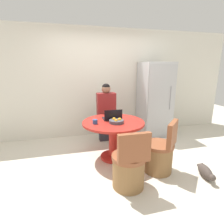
# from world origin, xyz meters

# --- Properties ---
(ground_plane) EXTENTS (12.00, 12.00, 0.00)m
(ground_plane) POSITION_xyz_m (0.00, 0.00, 0.00)
(ground_plane) COLOR beige
(wall_back) EXTENTS (7.00, 0.06, 2.60)m
(wall_back) POSITION_xyz_m (0.00, 1.58, 1.30)
(wall_back) COLOR silver
(wall_back) RESTS_ON ground_plane
(refrigerator) EXTENTS (0.71, 0.70, 1.81)m
(refrigerator) POSITION_xyz_m (1.30, 1.19, 0.90)
(refrigerator) COLOR silver
(refrigerator) RESTS_ON ground_plane
(dining_table) EXTENTS (1.13, 1.13, 0.73)m
(dining_table) POSITION_xyz_m (-0.02, 0.22, 0.53)
(dining_table) COLOR #B2261E
(dining_table) RESTS_ON ground_plane
(chair_near_right_corner) EXTENTS (0.56, 0.56, 0.88)m
(chair_near_right_corner) POSITION_xyz_m (0.60, -0.40, 0.29)
(chair_near_right_corner) COLOR olive
(chair_near_right_corner) RESTS_ON ground_plane
(chair_near_camera) EXTENTS (0.48, 0.48, 0.88)m
(chair_near_camera) POSITION_xyz_m (-0.02, -0.65, 0.29)
(chair_near_camera) COLOR olive
(chair_near_camera) RESTS_ON ground_plane
(person_seated) EXTENTS (0.40, 0.37, 1.35)m
(person_seated) POSITION_xyz_m (0.01, 1.01, 0.74)
(person_seated) COLOR #2D2D38
(person_seated) RESTS_ON ground_plane
(laptop) EXTENTS (0.34, 0.25, 0.20)m
(laptop) POSITION_xyz_m (-0.01, 0.35, 0.76)
(laptop) COLOR #232328
(laptop) RESTS_ON dining_table
(fruit_bowl) EXTENTS (0.26, 0.26, 0.09)m
(fruit_bowl) POSITION_xyz_m (0.01, 0.11, 0.76)
(fruit_bowl) COLOR #4C4C56
(fruit_bowl) RESTS_ON dining_table
(coffee_cup) EXTENTS (0.09, 0.09, 0.08)m
(coffee_cup) POSITION_xyz_m (-0.36, 0.15, 0.76)
(coffee_cup) COLOR #2D4C84
(coffee_cup) RESTS_ON dining_table
(cat) EXTENTS (0.25, 0.49, 0.18)m
(cat) POSITION_xyz_m (1.22, -0.74, 0.09)
(cat) COLOR #473D38
(cat) RESTS_ON ground_plane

